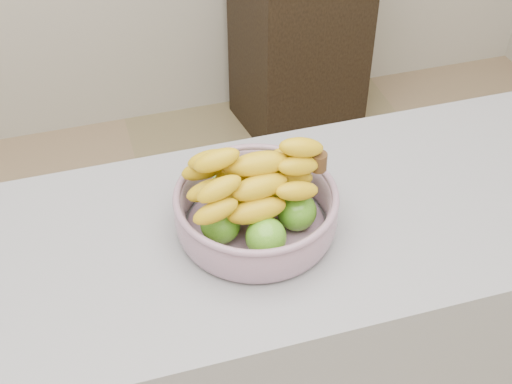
# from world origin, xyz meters

# --- Properties ---
(counter) EXTENTS (2.00, 0.60, 0.90)m
(counter) POSITION_xyz_m (0.00, 0.25, 0.45)
(counter) COLOR gray
(counter) RESTS_ON ground
(cabinet) EXTENTS (0.55, 0.47, 0.89)m
(cabinet) POSITION_xyz_m (0.76, 1.78, 0.45)
(cabinet) COLOR black
(cabinet) RESTS_ON ground
(fruit_bowl) EXTENTS (0.33, 0.33, 0.20)m
(fruit_bowl) POSITION_xyz_m (0.12, 0.25, 0.96)
(fruit_bowl) COLOR #A7AFC8
(fruit_bowl) RESTS_ON counter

